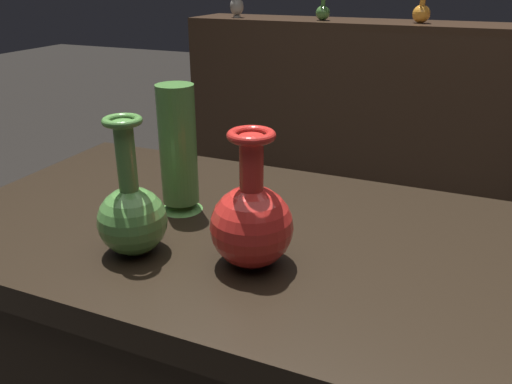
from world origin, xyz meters
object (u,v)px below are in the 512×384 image
at_px(shelf_vase_left, 323,11).
at_px(shelf_vase_far_left, 237,6).
at_px(vase_centerpiece, 252,221).
at_px(shelf_vase_center, 422,11).
at_px(vase_tall_behind, 132,214).
at_px(vase_left_accent, 178,151).

height_order(shelf_vase_left, shelf_vase_far_left, shelf_vase_left).
bearing_deg(vase_centerpiece, shelf_vase_center, 90.84).
height_order(vase_centerpiece, shelf_vase_center, shelf_vase_center).
relative_size(vase_tall_behind, shelf_vase_left, 1.49).
xyz_separation_m(vase_centerpiece, shelf_vase_left, (-0.55, 2.25, 0.16)).
relative_size(vase_tall_behind, vase_left_accent, 0.94).
distance_m(vase_tall_behind, shelf_vase_left, 2.32).
distance_m(vase_left_accent, shelf_vase_far_left, 2.28).
bearing_deg(vase_tall_behind, shelf_vase_far_left, 111.05).
distance_m(vase_centerpiece, shelf_vase_left, 2.32).
bearing_deg(shelf_vase_far_left, vase_left_accent, -67.72).
bearing_deg(shelf_vase_center, vase_centerpiece, -89.16).
xyz_separation_m(shelf_vase_left, shelf_vase_center, (0.52, 0.04, 0.01)).
bearing_deg(shelf_vase_center, shelf_vase_far_left, -177.46).
height_order(vase_left_accent, shelf_vase_center, shelf_vase_center).
bearing_deg(shelf_vase_far_left, shelf_vase_left, 0.78).
height_order(vase_tall_behind, vase_left_accent, vase_left_accent).
distance_m(shelf_vase_left, shelf_vase_far_left, 0.52).
xyz_separation_m(shelf_vase_center, shelf_vase_far_left, (-1.04, -0.05, 0.00)).
bearing_deg(vase_centerpiece, vase_tall_behind, -167.82).
relative_size(vase_centerpiece, vase_left_accent, 0.90).
relative_size(vase_centerpiece, shelf_vase_left, 1.42).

